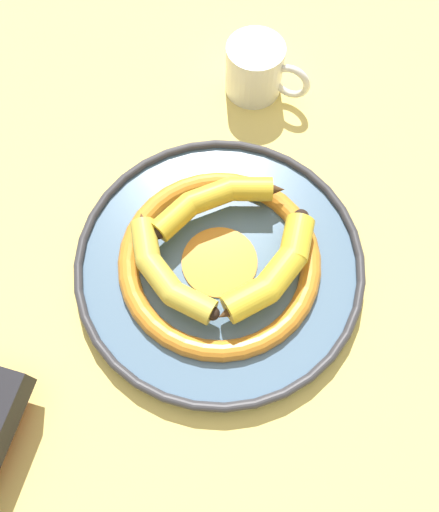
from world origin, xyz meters
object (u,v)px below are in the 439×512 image
banana_b (164,272)px  coffee_mug (256,69)px  decorative_bowl (220,262)px  banana_a (215,200)px  banana_c (274,271)px

banana_b → coffee_mug: size_ratio=1.04×
decorative_bowl → banana_b: banana_b is taller
banana_a → decorative_bowl: bearing=71.8°
decorative_bowl → banana_a: 0.08m
decorative_bowl → banana_a: banana_a is taller
banana_a → banana_b: 0.12m
banana_a → banana_b: bearing=35.4°
banana_a → banana_c: (0.09, 0.09, 0.00)m
decorative_bowl → coffee_mug: coffee_mug is taller
coffee_mug → decorative_bowl: bearing=-75.6°
banana_c → coffee_mug: size_ratio=1.30×
decorative_bowl → coffee_mug: 0.31m
banana_b → coffee_mug: coffee_mug is taller
banana_c → banana_a: bearing=73.3°
banana_a → banana_b: (0.11, -0.04, -0.00)m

